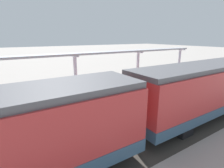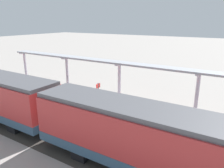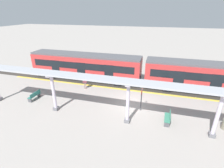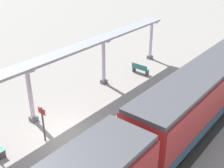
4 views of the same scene
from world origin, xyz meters
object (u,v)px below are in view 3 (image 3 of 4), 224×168
Objects in this scene: bench_near_end at (168,118)px; platform_info_sign at (141,98)px; train_near_carriage at (85,66)px; canopy_pillar_third at (128,103)px; train_far_carriage at (213,78)px; bench_far_end at (35,96)px; canopy_pillar_second at (54,92)px; passenger_waiting_near_edge at (85,81)px; canopy_pillar_fourth at (218,116)px.

platform_info_sign is (-1.23, -2.43, 0.89)m from bench_near_end.
canopy_pillar_third reaches higher than train_near_carriage.
train_far_carriage reaches higher than bench_far_end.
canopy_pillar_second is 6.79m from canopy_pillar_third.
canopy_pillar_third reaches higher than bench_far_end.
bench_far_end is 5.59m from passenger_waiting_near_edge.
passenger_waiting_near_edge is at bearing -112.93° from platform_info_sign.
canopy_pillar_third and canopy_pillar_fourth have the same top height.
canopy_pillar_third is 1.00× the size of canopy_pillar_fourth.
canopy_pillar_fourth reaches higher than passenger_waiting_near_edge.
train_near_carriage is 7.42m from bench_far_end.
bench_near_end is at bearing -106.32° from canopy_pillar_fourth.
platform_info_sign is at bearing -111.09° from canopy_pillar_fourth.
bench_far_end is (-0.28, -13.36, 0.00)m from bench_near_end.
platform_info_sign is (-0.95, 10.93, 0.89)m from bench_far_end.
canopy_pillar_third is at bearing 90.00° from canopy_pillar_second.
canopy_pillar_second is 1.00× the size of canopy_pillar_third.
canopy_pillar_third reaches higher than passenger_waiting_near_edge.
bench_far_end is (-1.19, -16.49, -1.38)m from canopy_pillar_fourth.
platform_info_sign reaches higher than bench_near_end.
train_far_carriage is 9.31× the size of passenger_waiting_near_edge.
canopy_pillar_second reaches higher than bench_near_end.
passenger_waiting_near_edge is (-5.09, -12.53, -0.85)m from canopy_pillar_fourth.
train_near_carriage is 4.06× the size of canopy_pillar_fourth.
passenger_waiting_near_edge is at bearing 22.31° from train_near_carriage.
train_near_carriage is at bearing -90.00° from train_far_carriage.
train_far_carriage is at bearing 90.00° from train_near_carriage.
canopy_pillar_third is (0.00, 6.79, 0.00)m from canopy_pillar_second.
train_near_carriage reaches higher than bench_near_end.
bench_near_end is (7.00, 10.55, -1.39)m from train_near_carriage.
bench_near_end is 1.00× the size of bench_far_end.
canopy_pillar_third is at bearing 42.59° from train_near_carriage.
canopy_pillar_fourth reaches higher than bench_near_end.
bench_far_end is at bearing -96.75° from canopy_pillar_third.
bench_near_end is 2.86m from platform_info_sign.
canopy_pillar_second reaches higher than platform_info_sign.
canopy_pillar_second is 1.00× the size of canopy_pillar_fourth.
platform_info_sign is at bearing -50.78° from train_far_carriage.
train_far_carriage is 4.06× the size of canopy_pillar_third.
canopy_pillar_fourth is 13.55m from passenger_waiting_near_edge.
canopy_pillar_second reaches higher than bench_far_end.
train_near_carriage is 15.81m from canopy_pillar_fourth.
canopy_pillar_fourth is at bearing 90.00° from canopy_pillar_second.
train_far_carriage is 9.14m from platform_info_sign.
train_near_carriage is 9.68× the size of bench_far_end.
canopy_pillar_second is 5.20m from passenger_waiting_near_edge.
platform_info_sign is (-2.14, 0.85, -0.50)m from canopy_pillar_third.
canopy_pillar_fourth is (7.92, 13.69, -0.01)m from train_near_carriage.
bench_far_end is (-1.19, -3.29, -1.38)m from canopy_pillar_second.
passenger_waiting_near_edge is (-2.95, -6.97, -0.35)m from platform_info_sign.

